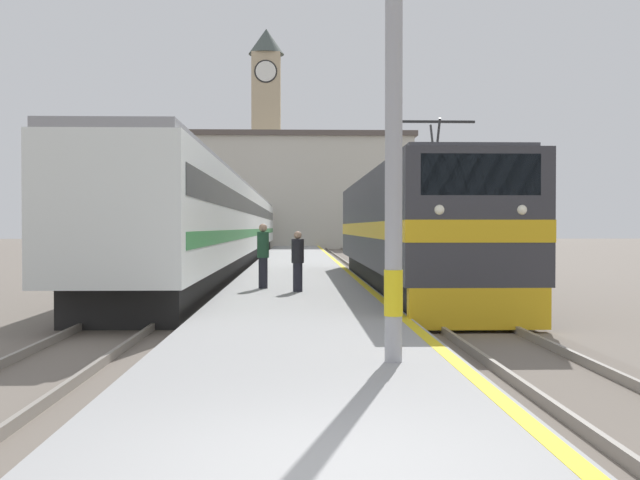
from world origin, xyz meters
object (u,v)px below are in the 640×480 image
at_px(clock_tower, 266,131).
at_px(person_on_platform, 263,254).
at_px(locomotive_train, 407,231).
at_px(catenary_mast, 402,22).
at_px(passenger_train, 231,225).
at_px(second_waiting_passenger, 298,260).

bearing_deg(clock_tower, person_on_platform, -87.85).
bearing_deg(locomotive_train, catenary_mast, -98.85).
bearing_deg(person_on_platform, locomotive_train, 25.78).
relative_size(locomotive_train, passenger_train, 0.35).
xyz_separation_m(locomotive_train, passenger_train, (-7.09, 17.63, 0.25)).
xyz_separation_m(locomotive_train, second_waiting_passenger, (-3.49, -3.28, -0.77)).
bearing_deg(second_waiting_passenger, clock_tower, 93.00).
relative_size(passenger_train, second_waiting_passenger, 33.32).
bearing_deg(passenger_train, catenary_mast, -81.13).
xyz_separation_m(locomotive_train, clock_tower, (-6.82, 60.19, 10.84)).
distance_m(person_on_platform, clock_tower, 63.45).
height_order(locomotive_train, person_on_platform, locomotive_train).
relative_size(catenary_mast, second_waiting_passenger, 5.30).
xyz_separation_m(catenary_mast, clock_tower, (-4.65, 74.13, 8.07)).
distance_m(passenger_train, catenary_mast, 32.05).
xyz_separation_m(passenger_train, second_waiting_passenger, (3.60, -20.91, -1.03)).
bearing_deg(second_waiting_passenger, person_on_platform, 131.64).
height_order(person_on_platform, second_waiting_passenger, person_on_platform).
relative_size(person_on_platform, second_waiting_passenger, 1.13).
height_order(passenger_train, catenary_mast, catenary_mast).
xyz_separation_m(catenary_mast, person_on_platform, (-2.31, 11.78, -3.42)).
height_order(catenary_mast, person_on_platform, catenary_mast).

